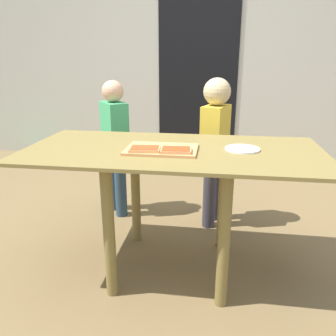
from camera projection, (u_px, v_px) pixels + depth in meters
name	position (u px, v px, depth m)	size (l,w,h in m)	color
ground_plane	(172.00, 266.00, 2.03)	(16.00, 16.00, 0.00)	brown
house_wall_back	(201.00, 43.00, 3.87)	(8.00, 0.20, 2.70)	#BCB7A8
house_door	(198.00, 75.00, 3.88)	(0.90, 0.02, 2.00)	black
dining_table	(173.00, 171.00, 1.85)	(1.58, 0.76, 0.73)	olive
cutting_board	(162.00, 149.00, 1.77)	(0.37, 0.26, 0.01)	tan
pizza_slice_near_right	(176.00, 150.00, 1.70)	(0.16, 0.12, 0.02)	#E49C5F
pizza_slice_near_left	(145.00, 149.00, 1.72)	(0.16, 0.12, 0.02)	#E49C5F
plate_white_right	(242.00, 149.00, 1.78)	(0.18, 0.18, 0.01)	white
child_left	(115.00, 141.00, 2.57)	(0.26, 0.28, 1.04)	#2C4355
child_right	(215.00, 142.00, 2.39)	(0.21, 0.27, 1.07)	#3D3841
garden_hose_coil	(24.00, 158.00, 4.16)	(0.40, 0.40, 0.03)	green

